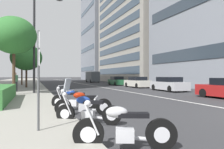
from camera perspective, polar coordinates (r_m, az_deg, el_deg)
sidewalk_right_plaza at (r=34.58m, az=-27.59°, el=-2.71°), size 160.00×10.40×0.15m
lane_centre_stripe at (r=40.26m, az=-8.99°, el=-2.50°), size 110.00×0.16×0.01m
motorcycle_nearest_camera at (r=4.42m, az=3.30°, el=-15.19°), size 0.98×2.07×1.11m
motorcycle_second_in_row at (r=6.68m, az=-7.07°, el=-9.99°), size 1.23×1.91×1.47m
motorcycle_under_tarp at (r=8.09m, az=-8.16°, el=-8.38°), size 0.81×2.17×1.10m
motorcycle_mid_row at (r=9.43m, az=-10.84°, el=-7.18°), size 1.39×1.84×1.11m
car_following_behind at (r=21.26m, az=15.63°, el=-2.68°), size 4.46×2.01×1.41m
car_approaching_light at (r=26.75m, az=7.08°, el=-2.21°), size 4.44×1.85×1.40m
car_far_down_avenue at (r=32.87m, az=1.40°, el=-1.88°), size 4.21×1.88×1.39m
delivery_van_ahead at (r=47.05m, az=-5.51°, el=-0.59°), size 5.34×2.05×2.44m
parking_sign_by_curb at (r=5.52m, az=-19.90°, el=1.74°), size 0.32×0.06×2.56m
street_lamp_with_banners at (r=17.89m, az=-19.94°, el=10.63°), size 1.26×2.35×8.01m
clipped_hedge_bed at (r=12.62m, az=-28.99°, el=-4.79°), size 6.67×1.10×0.82m
street_tree_near_plaza_corner at (r=17.04m, az=-25.86°, el=9.82°), size 3.26×3.26×5.79m
street_tree_by_lamp_post at (r=26.40m, az=-22.92°, el=4.40°), size 3.62×3.62×5.10m
street_tree_far_plaza at (r=33.41m, az=-24.00°, el=3.71°), size 3.05×3.05×5.03m
pedestrian_on_plaza at (r=20.21m, az=-25.57°, el=-1.84°), size 0.47×0.47×1.69m
office_tower_near_left at (r=53.69m, az=11.57°, el=15.55°), size 25.75×20.74×32.42m
office_tower_mid_left at (r=78.56m, az=-0.21°, el=16.67°), size 20.08×18.55×48.95m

